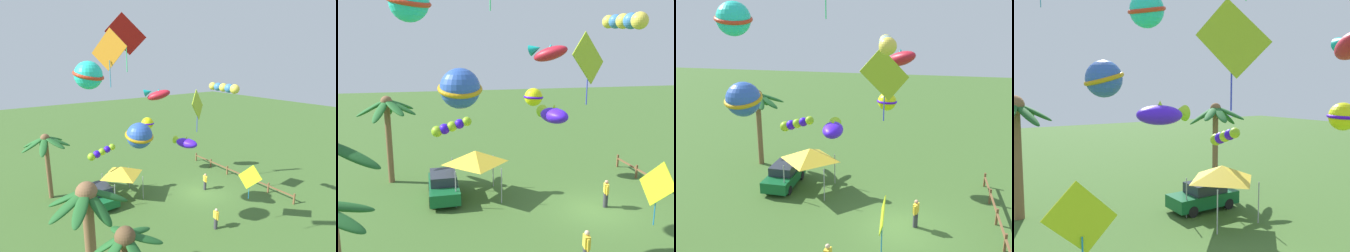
{
  "view_description": "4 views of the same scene",
  "coord_description": "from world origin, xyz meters",
  "views": [
    {
      "loc": [
        -16.6,
        15.39,
        11.71
      ],
      "look_at": [
        -0.48,
        4.05,
        6.92
      ],
      "focal_mm": 28.87,
      "sensor_mm": 36.0,
      "label": 1
    },
    {
      "loc": [
        -16.49,
        8.79,
        8.66
      ],
      "look_at": [
        0.94,
        4.88,
        4.79
      ],
      "focal_mm": 37.79,
      "sensor_mm": 36.0,
      "label": 2
    },
    {
      "loc": [
        -17.7,
        -0.95,
        10.64
      ],
      "look_at": [
        1.16,
        3.42,
        5.14
      ],
      "focal_mm": 39.42,
      "sensor_mm": 36.0,
      "label": 3
    },
    {
      "loc": [
        -7.73,
        -7.56,
        6.63
      ],
      "look_at": [
        -0.26,
        4.2,
        5.22
      ],
      "focal_mm": 37.85,
      "sensor_mm": 36.0,
      "label": 4
    }
  ],
  "objects": [
    {
      "name": "festival_tent",
      "position": [
        3.4,
        6.18,
        2.47
      ],
      "size": [
        2.86,
        2.86,
        2.85
      ],
      "color": "#9E9EA3",
      "rests_on": "ground"
    },
    {
      "name": "rail_fence",
      "position": [
        0.28,
        -4.99,
        0.59
      ],
      "size": [
        12.53,
        0.12,
        0.95
      ],
      "color": "brown",
      "rests_on": "ground"
    },
    {
      "name": "kite_fish_7",
      "position": [
        -1.63,
        3.29,
        5.78
      ],
      "size": [
        2.24,
        1.25,
        0.89
      ],
      "color": "#4419F1"
    },
    {
      "name": "palm_tree_1",
      "position": [
        6.97,
        11.34,
        4.54
      ],
      "size": [
        3.61,
        3.89,
        5.79
      ],
      "color": "brown",
      "rests_on": "ground"
    },
    {
      "name": "ground_plane",
      "position": [
        0.0,
        0.0,
        0.0
      ],
      "size": [
        120.0,
        120.0,
        0.0
      ],
      "primitive_type": "plane",
      "color": "#3D6028"
    },
    {
      "name": "kite_diamond_1",
      "position": [
        -0.39,
        1.09,
        8.2
      ],
      "size": [
        1.27,
        2.23,
        3.52
      ],
      "color": "#A2C023"
    },
    {
      "name": "kite_ball_2",
      "position": [
        0.87,
        9.4,
        10.79
      ],
      "size": [
        2.79,
        2.79,
        1.83
      ],
      "color": "#25D7C1"
    },
    {
      "name": "spectator_0",
      "position": [
        0.31,
        -0.7,
        0.81
      ],
      "size": [
        0.53,
        0.33,
        1.59
      ],
      "color": "#38383D",
      "rests_on": "ground"
    },
    {
      "name": "kite_tube_9",
      "position": [
        4.58,
        7.53,
        4.08
      ],
      "size": [
        0.79,
        2.43,
        1.2
      ],
      "color": "#8BC021"
    },
    {
      "name": "kite_ball_3",
      "position": [
        -2.23,
        7.48,
        7.13
      ],
      "size": [
        1.8,
        1.82,
        1.64
      ],
      "color": "#2E57B6"
    },
    {
      "name": "kite_tube_4",
      "position": [
        -2.92,
        0.74,
        9.8
      ],
      "size": [
        2.5,
        0.92,
        0.71
      ],
      "color": "yellow"
    },
    {
      "name": "kite_diamond_10",
      "position": [
        -5.43,
        0.43,
        3.63
      ],
      "size": [
        1.87,
        0.28,
        2.62
      ],
      "color": "#C8E220"
    },
    {
      "name": "kite_ball_6",
      "position": [
        6.52,
        1.7,
        5.49
      ],
      "size": [
        1.48,
        1.48,
        1.23
      ],
      "color": "yellow"
    },
    {
      "name": "kite_fish_0",
      "position": [
        5.74,
        0.99,
        8.46
      ],
      "size": [
        2.4,
        2.77,
        1.49
      ],
      "color": "red"
    },
    {
      "name": "parked_car_0",
      "position": [
        3.63,
        8.09,
        0.75
      ],
      "size": [
        3.91,
        1.76,
        1.51
      ],
      "color": "#145B2D",
      "rests_on": "ground"
    }
  ]
}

